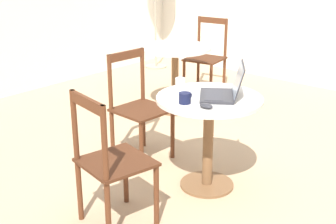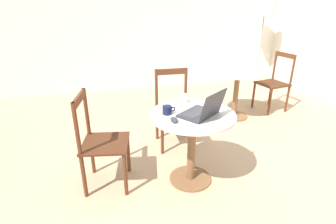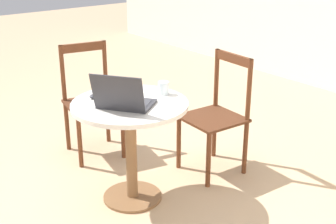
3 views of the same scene
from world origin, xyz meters
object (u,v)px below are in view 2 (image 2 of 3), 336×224
at_px(cafe_table_mid, 237,82).
at_px(chair_near_left, 100,142).
at_px(cafe_table_near, 192,130).
at_px(chair_mid_right, 274,83).
at_px(mug, 167,110).
at_px(mouse, 174,120).
at_px(chair_near_back, 174,109).
at_px(floor_lamp, 265,13).
at_px(laptop, 203,111).
at_px(drinking_glass, 184,98).

height_order(cafe_table_mid, chair_near_left, chair_near_left).
xyz_separation_m(cafe_table_near, chair_mid_right, (1.90, 1.42, -0.10)).
bearing_deg(mug, mouse, -85.73).
bearing_deg(chair_near_back, floor_lamp, 39.59).
height_order(chair_near_left, laptop, laptop).
height_order(floor_lamp, drinking_glass, floor_lamp).
bearing_deg(laptop, cafe_table_near, 126.35).
bearing_deg(floor_lamp, drinking_glass, -134.62).
bearing_deg(chair_near_back, chair_near_left, -145.45).
height_order(cafe_table_near, chair_mid_right, chair_mid_right).
bearing_deg(chair_near_back, cafe_table_near, -93.08).
xyz_separation_m(chair_near_left, laptop, (0.89, -0.24, 0.32)).
height_order(mouse, mug, mug).
height_order(cafe_table_near, laptop, laptop).
xyz_separation_m(cafe_table_near, chair_near_left, (-0.83, 0.16, -0.10)).
height_order(cafe_table_mid, chair_mid_right, chair_mid_right).
relative_size(laptop, mug, 3.78).
distance_m(chair_near_back, mouse, 0.97).
height_order(laptop, mouse, laptop).
height_order(mug, drinking_glass, drinking_glass).
xyz_separation_m(cafe_table_near, floor_lamp, (2.45, 2.76, 0.89)).
bearing_deg(cafe_table_mid, mug, -137.92).
relative_size(chair_near_left, mouse, 9.14).
xyz_separation_m(cafe_table_mid, chair_near_left, (-2.00, -1.14, -0.10)).
height_order(cafe_table_mid, floor_lamp, floor_lamp).
bearing_deg(laptop, mug, 156.06).
distance_m(cafe_table_mid, mouse, 1.99).
height_order(chair_mid_right, mug, chair_mid_right).
distance_m(chair_mid_right, laptop, 2.40).
bearing_deg(chair_near_back, cafe_table_mid, 25.63).
bearing_deg(cafe_table_near, floor_lamp, 48.34).
xyz_separation_m(cafe_table_near, drinking_glass, (0.00, 0.28, 0.21)).
height_order(cafe_table_near, mouse, mouse).
height_order(chair_near_back, drinking_glass, chair_near_back).
xyz_separation_m(floor_lamp, laptop, (-2.39, -2.84, -0.68)).
bearing_deg(drinking_glass, laptop, -81.23).
distance_m(laptop, mug, 0.31).
bearing_deg(mug, chair_near_back, 69.66).
height_order(cafe_table_near, drinking_glass, drinking_glass).
relative_size(floor_lamp, mouse, 16.45).
relative_size(chair_near_back, mouse, 9.14).
bearing_deg(mug, chair_near_left, 169.10).
xyz_separation_m(chair_near_left, floor_lamp, (3.28, 2.59, 0.99)).
xyz_separation_m(cafe_table_near, chair_near_back, (0.04, 0.76, -0.10)).
relative_size(chair_mid_right, floor_lamp, 0.56).
relative_size(cafe_table_near, mouse, 7.71).
distance_m(chair_near_left, chair_near_back, 1.06).
relative_size(chair_mid_right, mouse, 9.14).
bearing_deg(chair_mid_right, drinking_glass, -148.90).
height_order(chair_near_back, floor_lamp, floor_lamp).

